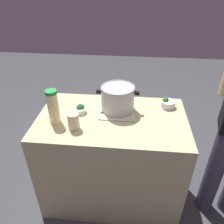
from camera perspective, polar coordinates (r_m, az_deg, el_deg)
name	(u,v)px	position (r m, az deg, el deg)	size (l,w,h in m)	color
ground_plane	(112,190)	(2.36, 0.00, -19.15)	(8.00, 8.00, 0.00)	#414247
counter_slab	(112,158)	(2.03, 0.00, -11.57)	(1.17, 0.70, 0.87)	#C9BD8B
dish_cloth	(118,110)	(1.84, 1.41, 0.62)	(0.28, 0.32, 0.01)	beige
cooking_pot	(118,98)	(1.79, 1.46, 3.59)	(0.34, 0.27, 0.20)	#B7B7BC
lemonade_pitcher	(53,106)	(1.70, -14.69, 1.37)	(0.09, 0.09, 0.26)	#F9E5A3
mason_jar	(74,121)	(1.63, -9.73, -2.28)	(0.09, 0.09, 0.12)	beige
broccoli_bowl_front	(167,103)	(1.93, 13.80, 2.26)	(0.12, 0.12, 0.08)	silver
broccoli_bowl_center	(80,109)	(1.82, -8.10, 0.76)	(0.10, 0.10, 0.08)	silver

